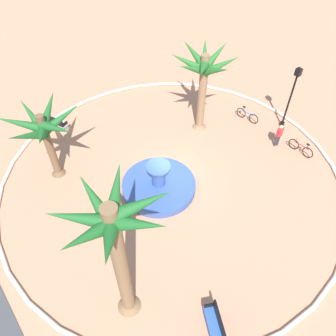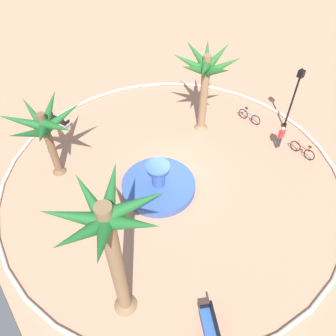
# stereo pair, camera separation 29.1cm
# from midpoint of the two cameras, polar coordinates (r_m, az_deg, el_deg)

# --- Properties ---
(ground_plane) EXTENTS (80.00, 80.00, 0.00)m
(ground_plane) POSITION_cam_midpoint_polar(r_m,az_deg,el_deg) (19.31, 0.22, -1.46)
(ground_plane) COLOR tan
(plaza_curb) EXTENTS (19.34, 19.34, 0.20)m
(plaza_curb) POSITION_cam_midpoint_polar(r_m,az_deg,el_deg) (19.24, 0.22, -1.26)
(plaza_curb) COLOR silver
(plaza_curb) RESTS_ON ground
(fountain) EXTENTS (4.08, 4.08, 1.83)m
(fountain) POSITION_cam_midpoint_polar(r_m,az_deg,el_deg) (18.51, -2.03, -2.96)
(fountain) COLOR #38569E
(fountain) RESTS_ON ground
(palm_tree_near_fountain) EXTENTS (3.47, 3.69, 7.22)m
(palm_tree_near_fountain) POSITION_cam_midpoint_polar(r_m,az_deg,el_deg) (10.85, -9.75, -12.40)
(palm_tree_near_fountain) COLOR brown
(palm_tree_near_fountain) RESTS_ON ground
(palm_tree_by_curb) EXTENTS (4.39, 4.26, 4.46)m
(palm_tree_by_curb) POSITION_cam_midpoint_polar(r_m,az_deg,el_deg) (18.34, -20.97, 6.17)
(palm_tree_by_curb) COLOR brown
(palm_tree_by_curb) RESTS_ON ground
(palm_tree_mid_plaza) EXTENTS (4.25, 4.22, 5.47)m
(palm_tree_mid_plaza) POSITION_cam_midpoint_polar(r_m,az_deg,el_deg) (20.27, 5.66, 15.95)
(palm_tree_mid_plaza) COLOR #8E6B4C
(palm_tree_mid_plaza) RESTS_ON ground
(bench_east) EXTENTS (1.65, 1.19, 1.00)m
(bench_east) POSITION_cam_midpoint_polar(r_m,az_deg,el_deg) (14.83, 7.34, -25.25)
(bench_east) COLOR #335BA8
(bench_east) RESTS_ON ground
(bench_west) EXTENTS (1.67, 1.05, 1.00)m
(bench_west) POSITION_cam_midpoint_polar(r_m,az_deg,el_deg) (23.49, -18.81, 7.17)
(bench_west) COLOR beige
(bench_west) RESTS_ON ground
(lamppost) EXTENTS (0.32, 0.32, 4.40)m
(lamppost) POSITION_cam_midpoint_polar(r_m,az_deg,el_deg) (22.41, 20.02, 11.91)
(lamppost) COLOR black
(lamppost) RESTS_ON ground
(bicycle_red_frame) EXTENTS (1.71, 0.46, 0.94)m
(bicycle_red_frame) POSITION_cam_midpoint_polar(r_m,az_deg,el_deg) (23.49, 13.03, 8.75)
(bicycle_red_frame) COLOR black
(bicycle_red_frame) RESTS_ON ground
(bicycle_by_lamppost) EXTENTS (1.72, 0.44, 0.94)m
(bicycle_by_lamppost) POSITION_cam_midpoint_polar(r_m,az_deg,el_deg) (21.94, 21.37, 3.19)
(bicycle_by_lamppost) COLOR black
(bicycle_by_lamppost) RESTS_ON ground
(person_cyclist_helmet) EXTENTS (0.27, 0.52, 1.61)m
(person_cyclist_helmet) POSITION_cam_midpoint_polar(r_m,az_deg,el_deg) (21.64, 18.08, 5.47)
(person_cyclist_helmet) COLOR #33333D
(person_cyclist_helmet) RESTS_ON ground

